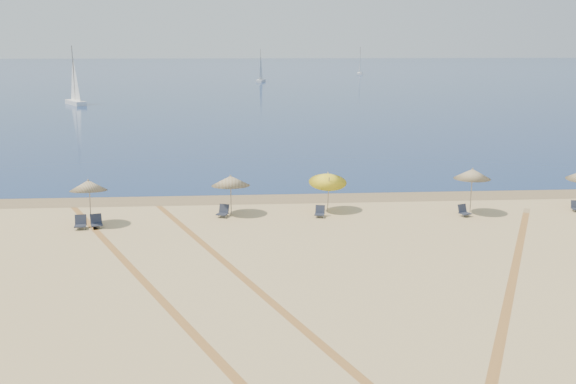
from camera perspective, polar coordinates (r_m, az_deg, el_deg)
name	(u,v)px	position (r m, az deg, el deg)	size (l,w,h in m)	color
ocean	(247,70)	(240.26, -3.66, 10.66)	(500.00, 500.00, 0.00)	#0C2151
wet_sand	(283,198)	(40.26, -0.42, -0.53)	(500.00, 500.00, 0.00)	olive
umbrella_1	(88,185)	(35.33, -17.18, 0.55)	(1.96, 2.00, 2.52)	gray
umbrella_2	(231,181)	(36.11, -5.08, 0.99)	(2.16, 2.18, 2.28)	gray
umbrella_3	(328,178)	(36.66, 3.54, 1.25)	(2.15, 2.22, 2.52)	gray
umbrella_4	(472,174)	(37.49, 15.93, 1.55)	(2.04, 2.04, 2.64)	gray
chair_1	(81,223)	(35.26, -17.81, -2.60)	(0.66, 0.75, 0.71)	#1B1F2D
chair_2	(96,222)	(35.20, -16.53, -2.54)	(0.76, 0.83, 0.70)	#1B1F2D
chair_3	(223,211)	(36.05, -5.74, -1.71)	(0.77, 0.82, 0.68)	#1B1F2D
chair_4	(320,212)	(35.89, 2.82, -1.76)	(0.66, 0.72, 0.63)	#1B1F2D
chair_5	(464,211)	(37.32, 15.22, -1.63)	(0.73, 0.78, 0.65)	#1B1F2D
chair_6	(576,207)	(40.58, 24.03, -1.18)	(0.61, 0.67, 0.60)	#1B1F2D
sailboat_0	(75,87)	(108.09, -18.28, 8.77)	(4.45, 6.07, 9.12)	white
sailboat_1	(360,66)	(207.19, 6.35, 10.96)	(2.66, 5.87, 8.47)	white
sailboat_2	(261,72)	(165.74, -2.41, 10.52)	(2.66, 5.62, 8.12)	white
tire_tracks	(284,278)	(26.71, -0.34, -7.60)	(52.79, 42.76, 0.00)	tan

